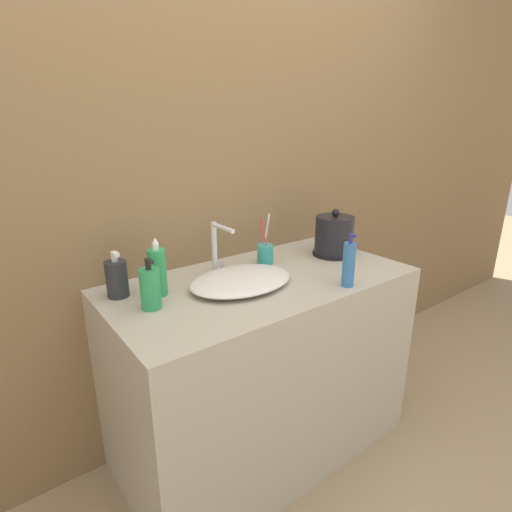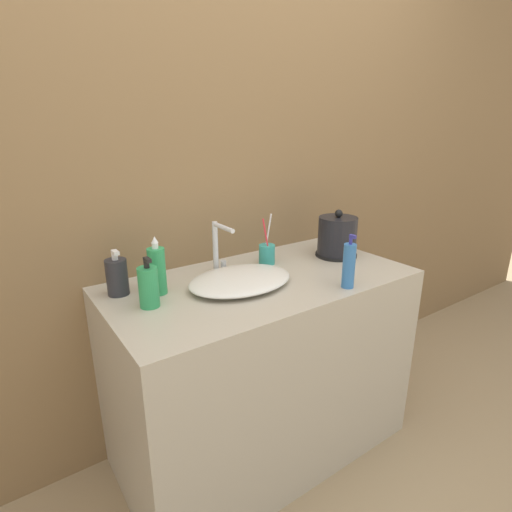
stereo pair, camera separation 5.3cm
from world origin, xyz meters
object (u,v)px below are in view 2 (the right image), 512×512
lotion_bottle (349,265)px  mouthwash_bottle (157,270)px  toothbrush_cup (267,254)px  hand_cream_bottle (117,277)px  faucet (219,245)px  shampoo_bottle (149,287)px  electric_kettle (337,238)px

lotion_bottle → mouthwash_bottle: mouthwash_bottle is taller
toothbrush_cup → hand_cream_bottle: 0.63m
faucet → lotion_bottle: size_ratio=1.03×
lotion_bottle → mouthwash_bottle: 0.69m
toothbrush_cup → hand_cream_bottle: (-0.62, 0.04, 0.02)m
toothbrush_cup → faucet: bearing=173.8°
hand_cream_bottle → lotion_bottle: bearing=-30.5°
faucet → shampoo_bottle: 0.38m
shampoo_bottle → electric_kettle: bearing=1.7°
faucet → hand_cream_bottle: bearing=178.0°
lotion_bottle → electric_kettle: bearing=50.6°
toothbrush_cup → shampoo_bottle: bearing=-168.0°
electric_kettle → hand_cream_bottle: size_ratio=1.30×
hand_cream_bottle → toothbrush_cup: bearing=-3.5°
faucet → hand_cream_bottle: size_ratio=1.26×
toothbrush_cup → hand_cream_bottle: bearing=176.5°
faucet → hand_cream_bottle: 0.41m
toothbrush_cup → electric_kettle: bearing=-16.2°
electric_kettle → lotion_bottle: (-0.24, -0.29, 0.00)m
faucet → electric_kettle: (0.55, -0.12, -0.03)m
faucet → lotion_bottle: bearing=-52.5°
electric_kettle → hand_cream_bottle: electric_kettle is taller
shampoo_bottle → mouthwash_bottle: bearing=53.2°
lotion_bottle → shampoo_bottle: lotion_bottle is taller
lotion_bottle → mouthwash_bottle: bearing=149.7°
mouthwash_bottle → toothbrush_cup: bearing=3.9°
lotion_bottle → hand_cream_bottle: bearing=149.5°
shampoo_bottle → mouthwash_bottle: mouthwash_bottle is taller
lotion_bottle → hand_cream_bottle: lotion_bottle is taller
electric_kettle → mouthwash_bottle: electric_kettle is taller
faucet → hand_cream_bottle: (-0.40, 0.01, -0.05)m
faucet → toothbrush_cup: size_ratio=0.95×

